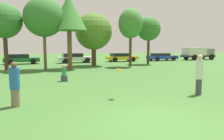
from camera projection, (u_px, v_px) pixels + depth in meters
ground_plane at (156, 123)px, 6.46m from camera, size 120.00×120.00×0.00m
person_thrower at (15, 84)px, 8.15m from camera, size 0.37×0.37×1.68m
person_catcher at (199, 74)px, 10.11m from camera, size 0.32×0.32×1.87m
frisbee at (120, 70)px, 9.44m from camera, size 0.28×0.27×0.15m
bystander_sitting at (64, 74)px, 13.99m from camera, size 0.40×0.33×1.11m
tree_1 at (4, 21)px, 19.68m from camera, size 3.12×3.12×6.04m
tree_2 at (44, 17)px, 20.08m from camera, size 3.65×3.65×6.63m
tree_3 at (69, 13)px, 20.83m from camera, size 3.39×3.39×7.10m
tree_4 at (94, 32)px, 24.30m from camera, size 4.06×4.06×5.85m
tree_5 at (131, 24)px, 23.30m from camera, size 2.58×2.58×6.19m
tree_6 at (149, 29)px, 26.49m from camera, size 2.85×2.85×5.68m
parked_car_green at (21, 59)px, 27.02m from camera, size 4.23×2.01×1.23m
parked_car_white at (75, 58)px, 29.00m from camera, size 4.59×2.06×1.26m
parked_car_yellow at (121, 57)px, 31.40m from camera, size 4.56×1.98×1.20m
parked_car_blue at (162, 57)px, 33.23m from camera, size 4.68×2.14×1.14m
delivery_truck_grey at (198, 53)px, 35.21m from camera, size 5.55×2.38×1.96m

